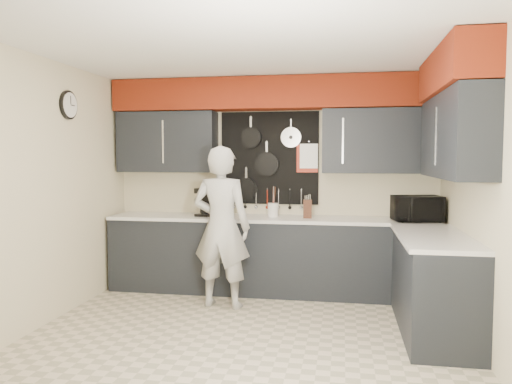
% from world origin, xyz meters
% --- Properties ---
extents(ground, '(4.00, 4.00, 0.00)m').
position_xyz_m(ground, '(0.00, 0.00, 0.00)').
color(ground, beige).
rests_on(ground, ground).
extents(back_wall_assembly, '(4.00, 0.36, 2.60)m').
position_xyz_m(back_wall_assembly, '(0.01, 1.60, 2.01)').
color(back_wall_assembly, beige).
rests_on(back_wall_assembly, ground).
extents(right_wall_assembly, '(0.36, 3.50, 2.60)m').
position_xyz_m(right_wall_assembly, '(1.85, 0.26, 1.94)').
color(right_wall_assembly, beige).
rests_on(right_wall_assembly, ground).
extents(left_wall_assembly, '(0.05, 3.50, 2.60)m').
position_xyz_m(left_wall_assembly, '(-1.99, 0.02, 1.33)').
color(left_wall_assembly, beige).
rests_on(left_wall_assembly, ground).
extents(base_cabinets, '(3.95, 2.20, 0.92)m').
position_xyz_m(base_cabinets, '(0.49, 1.13, 0.46)').
color(base_cabinets, black).
rests_on(base_cabinets, ground).
extents(microwave, '(0.57, 0.44, 0.28)m').
position_xyz_m(microwave, '(1.68, 1.35, 1.06)').
color(microwave, black).
rests_on(microwave, base_cabinets).
extents(knife_block, '(0.10, 0.10, 0.22)m').
position_xyz_m(knife_block, '(0.45, 1.42, 1.03)').
color(knife_block, '#331610').
rests_on(knife_block, base_cabinets).
extents(utensil_crock, '(0.13, 0.13, 0.17)m').
position_xyz_m(utensil_crock, '(0.03, 1.48, 1.00)').
color(utensil_crock, silver).
rests_on(utensil_crock, base_cabinets).
extents(coffee_maker, '(0.25, 0.28, 0.34)m').
position_xyz_m(coffee_maker, '(-0.79, 1.44, 1.10)').
color(coffee_maker, black).
rests_on(coffee_maker, base_cabinets).
extents(person, '(0.68, 0.49, 1.76)m').
position_xyz_m(person, '(-0.44, 0.80, 0.88)').
color(person, beige).
rests_on(person, ground).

